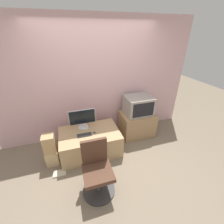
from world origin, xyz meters
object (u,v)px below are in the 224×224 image
cardboard_box_lower (52,157)px  book (60,173)px  mouse (94,132)px  crt_tv (138,105)px  keyboard (84,135)px  office_chair (97,172)px  main_monitor (82,119)px

cardboard_box_lower → book: (0.11, -0.31, -0.14)m
cardboard_box_lower → mouse: bearing=3.8°
mouse → crt_tv: 1.20m
crt_tv → book: 2.13m
crt_tv → cardboard_box_lower: bearing=-168.3°
book → keyboard: bearing=33.3°
crt_tv → cardboard_box_lower: size_ratio=2.03×
crt_tv → office_chair: size_ratio=0.68×
keyboard → office_chair: (0.07, -0.84, -0.11)m
book → cardboard_box_lower: bearing=109.9°
cardboard_box_lower → book: cardboard_box_lower is taller
mouse → cardboard_box_lower: (-0.85, -0.06, -0.35)m
keyboard → mouse: mouse is taller
main_monitor → keyboard: 0.35m
office_chair → cardboard_box_lower: bearing=132.1°
main_monitor → office_chair: size_ratio=0.61×
main_monitor → keyboard: (-0.02, -0.29, -0.20)m
crt_tv → office_chair: (-1.25, -1.20, -0.41)m
cardboard_box_lower → keyboard: bearing=3.9°
mouse → crt_tv: bearing=17.4°
keyboard → office_chair: size_ratio=0.32×
cardboard_box_lower → office_chair: bearing=-47.9°
mouse → office_chair: (-0.13, -0.85, -0.12)m
office_chair → cardboard_box_lower: (-0.72, 0.79, -0.23)m
main_monitor → book: size_ratio=2.41×
office_chair → cardboard_box_lower: 1.09m
mouse → book: mouse is taller
keyboard → crt_tv: size_ratio=0.46×
mouse → office_chair: 0.87m
mouse → office_chair: bearing=-99.0°
keyboard → book: (-0.54, -0.35, -0.48)m
main_monitor → book: (-0.56, -0.64, -0.68)m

